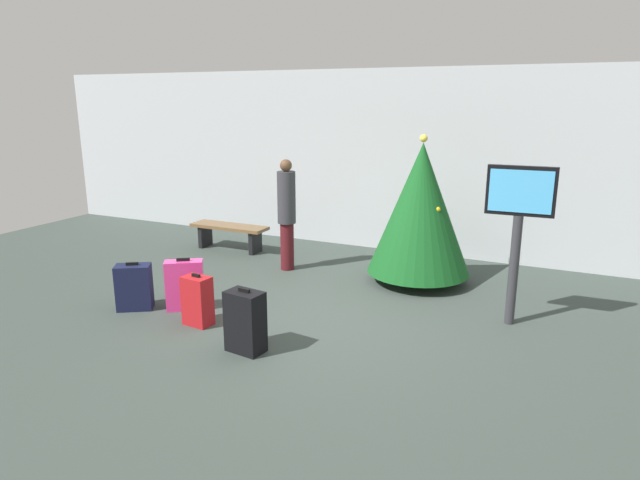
% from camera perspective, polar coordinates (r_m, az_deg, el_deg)
% --- Properties ---
extents(ground_plane, '(16.00, 16.00, 0.00)m').
position_cam_1_polar(ground_plane, '(7.23, -1.12, -8.32)').
color(ground_plane, '#38423D').
extents(back_wall, '(16.00, 0.20, 3.33)m').
position_cam_1_polar(back_wall, '(10.31, 8.42, 8.00)').
color(back_wall, '#B7BCC1').
rests_on(back_wall, ground_plane).
extents(holiday_tree, '(1.58, 1.58, 2.29)m').
position_cam_1_polar(holiday_tree, '(8.53, 10.37, 3.20)').
color(holiday_tree, '#4C3319').
rests_on(holiday_tree, ground_plane).
extents(flight_info_kiosk, '(0.81, 0.12, 2.02)m').
position_cam_1_polar(flight_info_kiosk, '(7.15, 19.88, 2.26)').
color(flight_info_kiosk, '#333338').
rests_on(flight_info_kiosk, ground_plane).
extents(waiting_bench, '(1.51, 0.44, 0.48)m').
position_cam_1_polar(waiting_bench, '(10.54, -9.37, 0.91)').
color(waiting_bench, brown).
rests_on(waiting_bench, ground_plane).
extents(traveller_0, '(0.42, 0.42, 1.85)m').
position_cam_1_polar(traveller_0, '(9.08, -3.48, 2.95)').
color(traveller_0, '#4C1419').
rests_on(traveller_0, ground_plane).
extents(suitcase_0, '(0.38, 0.27, 0.68)m').
position_cam_1_polar(suitcase_0, '(7.16, -12.58, -6.17)').
color(suitcase_0, '#B2191E').
rests_on(suitcase_0, ground_plane).
extents(suitcase_1, '(0.46, 0.32, 0.75)m').
position_cam_1_polar(suitcase_1, '(6.33, -7.76, -8.38)').
color(suitcase_1, black).
rests_on(suitcase_1, ground_plane).
extents(suitcase_2, '(0.53, 0.47, 0.66)m').
position_cam_1_polar(suitcase_2, '(7.91, -18.71, -4.64)').
color(suitcase_2, '#141938').
rests_on(suitcase_2, ground_plane).
extents(suitcase_3, '(0.54, 0.46, 0.73)m').
position_cam_1_polar(suitcase_3, '(7.70, -13.84, -4.56)').
color(suitcase_3, '#E5388C').
rests_on(suitcase_3, ground_plane).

